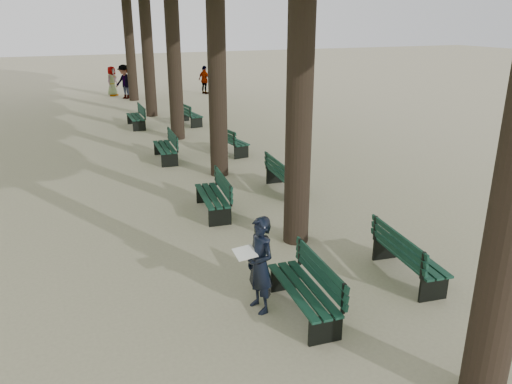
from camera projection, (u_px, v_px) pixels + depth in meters
name	position (u px, v px, depth m)	size (l,w,h in m)	color
ground	(296.00, 337.00, 7.33)	(120.00, 120.00, 0.00)	tan
bench_left_0	(303.00, 299.00, 7.81)	(0.69, 1.84, 0.92)	black
bench_left_1	(213.00, 203.00, 11.84)	(0.76, 1.85, 0.92)	black
bench_left_2	(165.00, 152.00, 16.20)	(0.68, 1.83, 0.92)	black
bench_left_3	(136.00, 121.00, 21.02)	(0.59, 1.81, 0.92)	black
bench_right_0	(408.00, 264.00, 8.89)	(0.78, 1.85, 0.92)	black
bench_right_1	(285.00, 182.00, 13.29)	(0.72, 1.84, 0.92)	black
bench_right_2	(230.00, 145.00, 17.07)	(0.81, 1.86, 0.92)	black
bench_right_3	(190.00, 118.00, 21.59)	(0.74, 1.85, 0.92)	black
man_with_map	(260.00, 265.00, 7.77)	(0.65, 0.68, 1.58)	black
pedestrian_b	(125.00, 82.00, 28.16)	(1.22, 0.38, 1.89)	#262628
pedestrian_c	(205.00, 80.00, 29.88)	(0.97, 0.33, 1.66)	#262628
pedestrian_d	(112.00, 81.00, 29.19)	(0.83, 0.34, 1.70)	#262628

